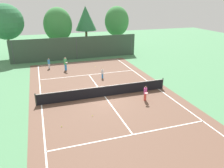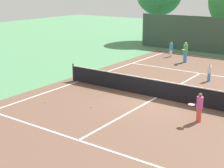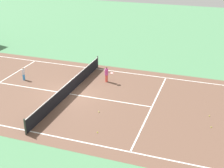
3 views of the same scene
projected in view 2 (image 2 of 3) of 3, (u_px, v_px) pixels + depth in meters
ground_plane at (156, 98)px, 18.07m from camera, size 80.00×80.00×0.00m
court_surface at (156, 98)px, 18.07m from camera, size 13.00×25.00×0.01m
tennis_net at (157, 89)px, 17.93m from camera, size 11.90×0.10×1.10m
player_0 at (185, 52)px, 26.21m from camera, size 0.43×0.92×1.60m
player_1 at (209, 72)px, 21.01m from camera, size 0.24×0.24×1.12m
player_2 at (199, 107)px, 14.67m from camera, size 0.52×0.86×1.32m
player_3 at (171, 49)px, 28.39m from camera, size 0.27×0.27×1.28m
tennis_ball_3 at (45, 102)px, 17.31m from camera, size 0.07×0.07×0.07m
tennis_ball_4 at (120, 68)px, 24.61m from camera, size 0.07×0.07×0.07m
tennis_ball_6 at (92, 107)px, 16.64m from camera, size 0.07×0.07×0.07m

